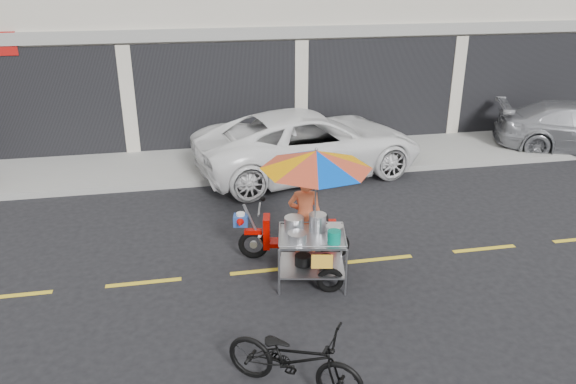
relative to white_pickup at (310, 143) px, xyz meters
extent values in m
plane|color=black|center=(0.22, -4.42, -0.77)|extent=(90.00, 90.00, 0.00)
cube|color=gray|center=(0.22, 1.08, -0.69)|extent=(45.00, 3.00, 0.15)
cube|color=black|center=(0.22, 2.05, 0.68)|extent=(35.28, 0.06, 2.90)
cube|color=gray|center=(0.22, 2.03, 2.33)|extent=(36.00, 0.12, 0.30)
cube|color=gold|center=(0.22, -4.42, -0.76)|extent=(42.00, 0.10, 0.01)
imported|color=white|center=(0.00, 0.00, 0.00)|extent=(5.88, 3.51, 1.53)
imported|color=black|center=(-1.87, -7.26, -0.31)|extent=(1.79, 1.49, 0.92)
torus|color=black|center=(-1.91, -3.95, -0.50)|extent=(0.54, 0.21, 0.53)
torus|color=black|center=(-0.54, -4.22, -0.50)|extent=(0.54, 0.21, 0.53)
cylinder|color=#9EA0A5|center=(-1.91, -3.95, -0.50)|extent=(0.14, 0.08, 0.13)
cylinder|color=#9EA0A5|center=(-0.54, -4.22, -0.50)|extent=(0.14, 0.08, 0.13)
cube|color=#B10600|center=(-1.91, -3.95, -0.25)|extent=(0.32, 0.17, 0.07)
cylinder|color=#9EA0A5|center=(-1.91, -3.95, -0.11)|extent=(0.34, 0.11, 0.75)
cube|color=#B10600|center=(-1.68, -3.99, -0.25)|extent=(0.17, 0.33, 0.56)
cube|color=#B10600|center=(-1.27, -4.07, -0.47)|extent=(0.78, 0.40, 0.07)
cube|color=#B10600|center=(-0.86, -4.16, -0.25)|extent=(0.74, 0.38, 0.37)
cube|color=black|center=(-0.95, -4.14, -0.04)|extent=(0.64, 0.34, 0.09)
cylinder|color=#9EA0A5|center=(-1.80, -3.97, 0.17)|extent=(0.13, 0.51, 0.03)
sphere|color=black|center=(-1.71, -3.80, 0.28)|extent=(0.09, 0.09, 0.09)
cylinder|color=white|center=(-1.80, -3.97, -0.32)|extent=(0.13, 0.13, 0.05)
cube|color=navy|center=(-2.12, -3.91, -0.04)|extent=(0.28, 0.25, 0.19)
cylinder|color=white|center=(-2.12, -3.91, 0.08)|extent=(0.18, 0.18, 0.05)
cone|color=#B10600|center=(-2.15, -4.06, -0.02)|extent=(0.21, 0.23, 0.17)
torus|color=black|center=(-0.89, -5.25, -0.56)|extent=(0.44, 0.18, 0.43)
cylinder|color=#9EA0A5|center=(-1.68, -5.18, -0.37)|extent=(0.04, 0.04, 0.79)
cylinder|color=#9EA0A5|center=(-1.52, -4.36, -0.37)|extent=(0.04, 0.04, 0.79)
cylinder|color=#9EA0A5|center=(-0.67, -5.38, -0.37)|extent=(0.04, 0.04, 0.79)
cylinder|color=#9EA0A5|center=(-0.51, -4.56, -0.37)|extent=(0.04, 0.04, 0.79)
cube|color=#9EA0A5|center=(-1.10, -4.87, -0.48)|extent=(1.17, 1.03, 0.03)
cube|color=#9EA0A5|center=(-1.10, -4.87, 0.03)|extent=(1.17, 1.03, 0.04)
cylinder|color=#9EA0A5|center=(-1.18, -5.28, 0.09)|extent=(1.01, 0.22, 0.02)
cylinder|color=#9EA0A5|center=(-1.01, -4.46, 0.09)|extent=(1.01, 0.22, 0.02)
cylinder|color=#9EA0A5|center=(-1.60, -4.77, 0.09)|extent=(0.19, 0.83, 0.02)
cylinder|color=#9EA0A5|center=(-0.59, -4.97, 0.09)|extent=(0.19, 0.83, 0.02)
cylinder|color=#9EA0A5|center=(-1.01, -4.46, -0.48)|extent=(0.17, 0.70, 0.04)
cylinder|color=#9EA0A5|center=(-1.01, -4.46, -0.02)|extent=(0.17, 0.70, 0.04)
cube|color=yellow|center=(-1.05, -5.34, -0.16)|extent=(0.32, 0.08, 0.23)
cylinder|color=#B7B7BC|center=(-1.34, -4.63, 0.16)|extent=(0.37, 0.37, 0.22)
cylinder|color=#B7B7BC|center=(-0.96, -4.69, 0.18)|extent=(0.33, 0.33, 0.26)
cylinder|color=#B7B7BC|center=(-0.74, -4.90, 0.12)|extent=(0.32, 0.32, 0.14)
cylinder|color=#B7B7BC|center=(-1.36, -4.99, 0.11)|extent=(0.35, 0.35, 0.12)
cylinder|color=#057F66|center=(-0.82, -5.16, 0.15)|extent=(0.24, 0.24, 0.21)
cylinder|color=black|center=(-1.23, -4.84, -0.39)|extent=(0.31, 0.31, 0.17)
cylinder|color=black|center=(-0.87, -4.92, -0.40)|extent=(0.26, 0.26, 0.15)
cylinder|color=#9EA0A5|center=(-1.03, -4.79, 0.73)|extent=(0.03, 0.03, 1.40)
sphere|color=#9EA0A5|center=(-1.03, -4.79, 1.45)|extent=(0.06, 0.06, 0.06)
imported|color=#E76439|center=(-1.04, -4.12, 0.03)|extent=(0.64, 0.48, 1.58)
camera|label=1|loc=(-2.98, -12.54, 4.09)|focal=35.00mm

